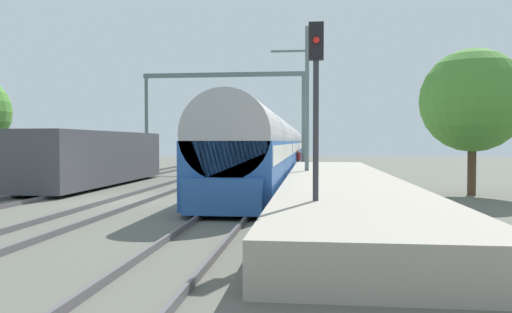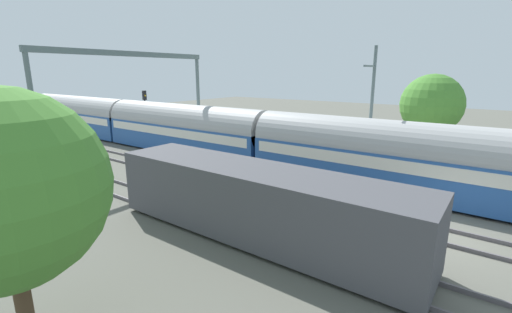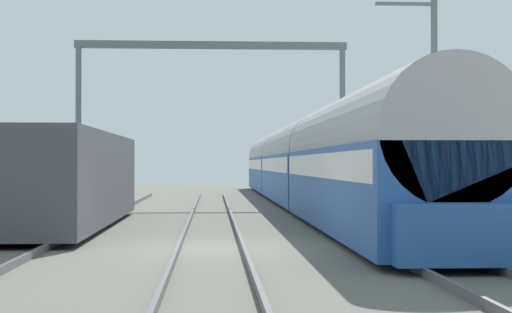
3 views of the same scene
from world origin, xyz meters
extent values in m
plane|color=#5D5D53|center=(0.00, 0.00, 0.00)|extent=(120.00, 120.00, 0.00)
cube|color=#5A5559|center=(-5.09, 0.00, 0.08)|extent=(0.08, 60.00, 0.16)
cube|color=#5A5559|center=(-3.66, 0.00, 0.08)|extent=(0.08, 60.00, 0.16)
cube|color=#5A5559|center=(-0.72, 0.00, 0.08)|extent=(0.08, 60.00, 0.16)
cube|color=#5A5559|center=(0.72, 0.00, 0.08)|extent=(0.08, 60.00, 0.16)
cube|color=#5A5559|center=(3.66, 0.00, 0.08)|extent=(0.08, 60.00, 0.16)
cube|color=#5A5559|center=(5.09, 0.00, 0.08)|extent=(0.08, 60.00, 0.16)
cube|color=#A39989|center=(8.19, 2.00, 0.45)|extent=(4.40, 28.00, 0.90)
cube|color=#28569E|center=(4.38, 3.57, 1.26)|extent=(2.90, 16.00, 2.20)
cube|color=silver|center=(4.38, 3.57, 1.89)|extent=(2.93, 15.36, 0.64)
cylinder|color=#A7A7A7|center=(4.38, 3.57, 2.56)|extent=(2.84, 16.00, 2.84)
cube|color=#28569E|center=(4.38, 19.92, 1.26)|extent=(2.90, 16.00, 2.20)
cube|color=silver|center=(4.38, 19.92, 1.89)|extent=(2.93, 15.36, 0.64)
cylinder|color=#A7A7A7|center=(4.38, 19.92, 2.56)|extent=(2.84, 16.00, 2.84)
cube|color=#28569E|center=(4.38, 36.27, 1.26)|extent=(2.90, 16.00, 2.20)
cube|color=silver|center=(4.38, 36.27, 1.89)|extent=(2.93, 15.36, 0.64)
cylinder|color=#A7A7A7|center=(4.38, 36.27, 2.56)|extent=(2.84, 16.00, 2.84)
cube|color=#47474C|center=(-4.38, 6.12, 1.51)|extent=(2.80, 13.00, 2.70)
cube|color=black|center=(-4.38, 6.12, 0.21)|extent=(2.52, 11.96, 0.10)
cylinder|color=#373737|center=(5.96, 19.93, 0.42)|extent=(0.25, 0.25, 0.85)
cube|color=maroon|center=(5.96, 19.93, 1.17)|extent=(0.47, 0.41, 0.64)
sphere|color=tan|center=(5.96, 19.93, 1.61)|extent=(0.24, 0.24, 0.24)
cylinder|color=#2D2D33|center=(6.29, 27.34, 1.92)|extent=(0.14, 0.14, 3.85)
cube|color=black|center=(6.29, 27.34, 4.30)|extent=(0.36, 0.20, 0.90)
sphere|color=yellow|center=(6.29, 27.22, 4.28)|extent=(0.16, 0.16, 0.16)
cylinder|color=slate|center=(-6.38, 20.10, 3.75)|extent=(0.28, 0.28, 7.50)
cylinder|color=slate|center=(6.38, 20.10, 3.75)|extent=(0.28, 0.28, 7.50)
cube|color=slate|center=(0.00, 20.10, 7.68)|extent=(13.15, 0.24, 0.36)
cylinder|color=slate|center=(6.78, 5.50, 4.00)|extent=(0.20, 0.20, 8.00)
cube|color=slate|center=(5.88, 5.50, 6.80)|extent=(1.80, 0.10, 0.10)
cylinder|color=#4C3826|center=(-12.23, 7.04, 1.20)|extent=(0.36, 0.36, 2.39)
sphere|color=#46842F|center=(-12.23, 7.04, 4.03)|extent=(4.37, 4.37, 4.37)
cylinder|color=#4C3826|center=(13.94, 3.36, 1.22)|extent=(0.36, 0.36, 2.45)
sphere|color=#46842F|center=(13.94, 3.36, 4.13)|extent=(4.48, 4.48, 4.48)
camera|label=1|loc=(6.98, -19.07, 2.33)|focal=34.75mm
camera|label=2|loc=(-14.67, -1.39, 6.43)|focal=24.29mm
camera|label=3|loc=(0.03, -18.23, 1.94)|focal=55.66mm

